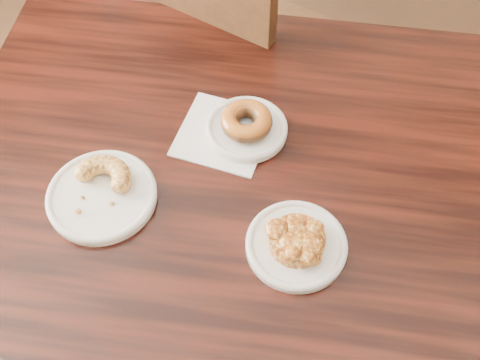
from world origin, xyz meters
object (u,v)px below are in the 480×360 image
(cafe_table, at_px, (219,298))
(cruller_fragment, at_px, (99,189))
(apple_fritter, at_px, (297,239))
(chair_far, at_px, (232,50))
(glazed_donut, at_px, (247,121))

(cafe_table, height_order, cruller_fragment, cruller_fragment)
(apple_fritter, bearing_deg, chair_far, 118.34)
(cafe_table, relative_size, apple_fritter, 7.76)
(apple_fritter, xyz_separation_m, cruller_fragment, (-0.32, -0.02, 0.00))
(cafe_table, bearing_deg, chair_far, 96.48)
(glazed_donut, distance_m, apple_fritter, 0.24)
(cruller_fragment, bearing_deg, apple_fritter, 4.00)
(glazed_donut, bearing_deg, apple_fritter, -51.50)
(chair_far, xyz_separation_m, glazed_donut, (0.21, -0.48, 0.33))
(glazed_donut, relative_size, cruller_fragment, 0.81)
(cafe_table, bearing_deg, cruller_fragment, -175.59)
(chair_far, distance_m, cruller_fragment, 0.76)
(cafe_table, distance_m, glazed_donut, 0.44)
(chair_far, distance_m, glazed_donut, 0.62)
(cafe_table, xyz_separation_m, chair_far, (-0.21, 0.64, 0.08))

